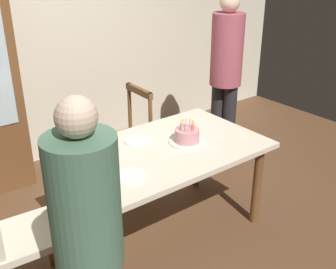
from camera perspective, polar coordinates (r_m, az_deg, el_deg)
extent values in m
plane|color=brown|center=(3.50, -0.66, -12.88)|extent=(6.40, 6.40, 0.00)
cube|color=beige|center=(4.48, -15.55, 13.01)|extent=(6.40, 0.10, 2.60)
cube|color=beige|center=(3.11, -0.73, -2.24)|extent=(1.55, 0.95, 0.04)
cylinder|color=brown|center=(2.74, -7.49, -15.93)|extent=(0.07, 0.07, 0.70)
cylinder|color=brown|center=(3.47, 12.15, -6.82)|extent=(0.07, 0.07, 0.70)
cylinder|color=brown|center=(3.30, -14.29, -8.85)|extent=(0.07, 0.07, 0.70)
cylinder|color=brown|center=(3.92, 3.88, -2.43)|extent=(0.07, 0.07, 0.70)
cylinder|color=silver|center=(3.20, 2.62, -1.01)|extent=(0.28, 0.28, 0.01)
cylinder|color=#D18C93|center=(3.17, 2.64, -0.10)|extent=(0.19, 0.19, 0.10)
cylinder|color=#E54C4C|center=(3.18, 3.35, 1.42)|extent=(0.01, 0.01, 0.05)
sphere|color=#FFC64C|center=(3.16, 3.37, 1.98)|extent=(0.01, 0.01, 0.01)
cylinder|color=#D872CC|center=(3.19, 3.01, 1.52)|extent=(0.01, 0.01, 0.05)
sphere|color=#FFC64C|center=(3.17, 3.02, 2.07)|extent=(0.01, 0.01, 0.01)
cylinder|color=#D872CC|center=(3.19, 2.46, 1.54)|extent=(0.01, 0.01, 0.05)
sphere|color=#FFC64C|center=(3.18, 2.47, 2.10)|extent=(0.01, 0.01, 0.01)
cylinder|color=#F2994C|center=(3.18, 2.07, 1.47)|extent=(0.01, 0.01, 0.05)
sphere|color=#FFC64C|center=(3.17, 2.08, 2.03)|extent=(0.01, 0.01, 0.01)
cylinder|color=#F2994C|center=(3.16, 1.80, 1.33)|extent=(0.01, 0.01, 0.05)
sphere|color=#FFC64C|center=(3.15, 1.80, 1.89)|extent=(0.01, 0.01, 0.01)
cylinder|color=#4C7FE5|center=(3.13, 1.75, 1.11)|extent=(0.01, 0.01, 0.05)
sphere|color=#FFC64C|center=(3.12, 1.76, 1.67)|extent=(0.01, 0.01, 0.01)
cylinder|color=yellow|center=(3.11, 1.92, 0.97)|extent=(0.01, 0.01, 0.05)
sphere|color=#FFC64C|center=(3.10, 1.93, 1.53)|extent=(0.01, 0.01, 0.01)
cylinder|color=#4C7FE5|center=(3.10, 2.28, 0.85)|extent=(0.01, 0.01, 0.05)
sphere|color=#FFC64C|center=(3.09, 2.29, 1.42)|extent=(0.01, 0.01, 0.01)
cylinder|color=yellow|center=(3.10, 2.85, 0.81)|extent=(0.01, 0.01, 0.05)
sphere|color=#FFC64C|center=(3.08, 2.86, 1.38)|extent=(0.01, 0.01, 0.01)
cylinder|color=#E54C4C|center=(3.11, 3.27, 0.88)|extent=(0.01, 0.01, 0.05)
sphere|color=#FFC64C|center=(3.09, 3.29, 1.45)|extent=(0.01, 0.01, 0.01)
cylinder|color=#E54C4C|center=(3.12, 3.54, 1.02)|extent=(0.01, 0.01, 0.05)
sphere|color=#FFC64C|center=(3.11, 3.56, 1.59)|extent=(0.01, 0.01, 0.01)
cylinder|color=yellow|center=(3.15, 3.60, 1.20)|extent=(0.01, 0.01, 0.05)
sphere|color=#FFC64C|center=(3.13, 3.62, 1.77)|extent=(0.01, 0.01, 0.01)
cylinder|color=white|center=(2.73, -5.19, -5.79)|extent=(0.22, 0.22, 0.01)
cylinder|color=white|center=(3.22, -4.13, -0.85)|extent=(0.22, 0.22, 0.01)
cube|color=silver|center=(2.67, -8.13, -6.84)|extent=(0.18, 0.02, 0.01)
cube|color=silver|center=(3.13, -6.41, -1.75)|extent=(0.18, 0.05, 0.01)
cube|color=silver|center=(3.15, 5.91, -1.62)|extent=(0.18, 0.02, 0.01)
cube|color=brown|center=(3.89, -6.29, -1.15)|extent=(0.45, 0.45, 0.05)
cylinder|color=brown|center=(4.06, -9.43, -3.94)|extent=(0.04, 0.04, 0.42)
cylinder|color=brown|center=(3.80, -7.04, -5.93)|extent=(0.04, 0.04, 0.42)
cylinder|color=brown|center=(4.21, -5.33, -2.67)|extent=(0.04, 0.04, 0.42)
cylinder|color=brown|center=(3.95, -2.75, -4.49)|extent=(0.04, 0.04, 0.42)
cylinder|color=brown|center=(4.03, -5.31, 3.68)|extent=(0.04, 0.04, 0.50)
cylinder|color=brown|center=(3.75, -2.43, 2.12)|extent=(0.04, 0.04, 0.50)
cube|color=brown|center=(3.81, -4.02, 6.01)|extent=(0.05, 0.40, 0.06)
cube|color=beige|center=(2.84, -18.73, -13.05)|extent=(0.47, 0.47, 0.05)
cylinder|color=brown|center=(3.15, -15.99, -13.99)|extent=(0.04, 0.04, 0.42)
cylinder|color=brown|center=(3.10, -22.14, -15.69)|extent=(0.04, 0.04, 0.42)
cylinder|color=#4C7259|center=(1.87, -11.40, -9.35)|extent=(0.32, 0.32, 0.64)
sphere|color=beige|center=(1.68, -12.54, 2.38)|extent=(0.18, 0.18, 0.18)
cylinder|color=#262328|center=(4.44, 6.76, 1.79)|extent=(0.14, 0.14, 0.85)
cylinder|color=#262328|center=(4.41, 8.35, 1.50)|extent=(0.14, 0.14, 0.85)
cylinder|color=#A54C59|center=(4.19, 8.14, 11.48)|extent=(0.32, 0.32, 0.71)
sphere|color=beige|center=(4.12, 8.52, 17.59)|extent=(0.19, 0.19, 0.19)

